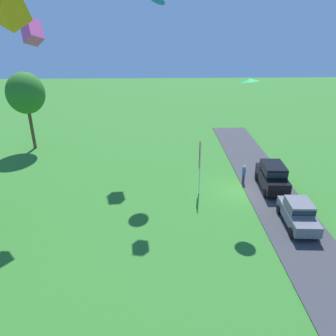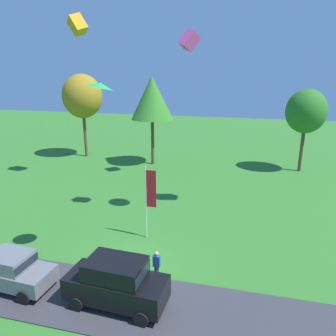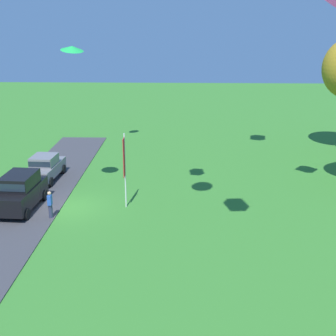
{
  "view_description": "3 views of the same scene",
  "coord_description": "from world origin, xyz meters",
  "px_view_note": "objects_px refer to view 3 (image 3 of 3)",
  "views": [
    {
      "loc": [
        -24.88,
        7.02,
        13.64
      ],
      "look_at": [
        0.16,
        6.25,
        2.22
      ],
      "focal_mm": 35.0,
      "sensor_mm": 36.0,
      "label": 1
    },
    {
      "loc": [
        5.72,
        -14.5,
        10.47
      ],
      "look_at": [
        1.28,
        3.05,
        4.97
      ],
      "focal_mm": 35.0,
      "sensor_mm": 36.0,
      "label": 2
    },
    {
      "loc": [
        27.09,
        7.15,
        11.43
      ],
      "look_at": [
        2.16,
        6.36,
        3.41
      ],
      "focal_mm": 50.0,
      "sensor_mm": 36.0,
      "label": 3
    }
  ],
  "objects_px": {
    "car_suv_by_flagpole": "(20,190)",
    "kite_delta_high_right": "(72,48)",
    "car_sedan_mid_row": "(45,167)",
    "person_watching_sky": "(50,205)",
    "flag_banner": "(124,162)"
  },
  "relations": [
    {
      "from": "car_suv_by_flagpole",
      "to": "flag_banner",
      "type": "relative_size",
      "value": 0.98
    },
    {
      "from": "car_sedan_mid_row",
      "to": "person_watching_sky",
      "type": "bearing_deg",
      "value": 18.21
    },
    {
      "from": "person_watching_sky",
      "to": "kite_delta_high_right",
      "type": "bearing_deg",
      "value": 159.55
    },
    {
      "from": "car_suv_by_flagpole",
      "to": "kite_delta_high_right",
      "type": "relative_size",
      "value": 3.41
    },
    {
      "from": "car_sedan_mid_row",
      "to": "person_watching_sky",
      "type": "xyz_separation_m",
      "value": [
        6.85,
        2.25,
        -0.16
      ]
    },
    {
      "from": "person_watching_sky",
      "to": "kite_delta_high_right",
      "type": "height_order",
      "value": "kite_delta_high_right"
    },
    {
      "from": "car_sedan_mid_row",
      "to": "flag_banner",
      "type": "distance_m",
      "value": 8.57
    },
    {
      "from": "car_sedan_mid_row",
      "to": "kite_delta_high_right",
      "type": "xyz_separation_m",
      "value": [
        3.75,
        3.41,
        8.66
      ]
    },
    {
      "from": "car_suv_by_flagpole",
      "to": "kite_delta_high_right",
      "type": "xyz_separation_m",
      "value": [
        -1.83,
        3.32,
        8.41
      ]
    },
    {
      "from": "car_sedan_mid_row",
      "to": "car_suv_by_flagpole",
      "type": "distance_m",
      "value": 5.59
    },
    {
      "from": "car_suv_by_flagpole",
      "to": "car_sedan_mid_row",
      "type": "bearing_deg",
      "value": -179.09
    },
    {
      "from": "car_suv_by_flagpole",
      "to": "kite_delta_high_right",
      "type": "distance_m",
      "value": 9.23
    },
    {
      "from": "person_watching_sky",
      "to": "kite_delta_high_right",
      "type": "xyz_separation_m",
      "value": [
        -3.1,
        1.16,
        8.83
      ]
    },
    {
      "from": "car_sedan_mid_row",
      "to": "car_suv_by_flagpole",
      "type": "bearing_deg",
      "value": 0.91
    },
    {
      "from": "car_sedan_mid_row",
      "to": "person_watching_sky",
      "type": "height_order",
      "value": "car_sedan_mid_row"
    }
  ]
}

